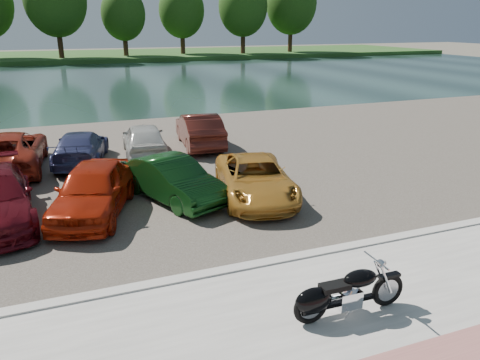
# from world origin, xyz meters

# --- Properties ---
(ground) EXTENTS (200.00, 200.00, 0.00)m
(ground) POSITION_xyz_m (0.00, 0.00, 0.00)
(ground) COLOR #595447
(ground) RESTS_ON ground
(promenade) EXTENTS (60.00, 6.00, 0.10)m
(promenade) POSITION_xyz_m (0.00, -1.00, 0.05)
(promenade) COLOR #9E9B95
(promenade) RESTS_ON ground
(kerb) EXTENTS (60.00, 0.30, 0.14)m
(kerb) POSITION_xyz_m (0.00, 2.00, 0.07)
(kerb) COLOR #9E9B95
(kerb) RESTS_ON ground
(parking_lot) EXTENTS (60.00, 18.00, 0.04)m
(parking_lot) POSITION_xyz_m (0.00, 11.00, 0.02)
(parking_lot) COLOR #3D3831
(parking_lot) RESTS_ON ground
(river) EXTENTS (120.00, 40.00, 0.00)m
(river) POSITION_xyz_m (0.00, 40.00, 0.00)
(river) COLOR #1A2F2B
(river) RESTS_ON ground
(far_bank) EXTENTS (120.00, 24.00, 0.60)m
(far_bank) POSITION_xyz_m (0.00, 72.00, 0.30)
(far_bank) COLOR #26491A
(far_bank) RESTS_ON ground
(far_trees) EXTENTS (70.25, 10.68, 12.52)m
(far_trees) POSITION_xyz_m (4.36, 65.79, 7.49)
(far_trees) COLOR #341F13
(far_trees) RESTS_ON far_bank
(motorcycle) EXTENTS (2.33, 0.75, 1.05)m
(motorcycle) POSITION_xyz_m (0.32, -0.35, 0.56)
(motorcycle) COLOR black
(motorcycle) RESTS_ON promenade
(car_4) EXTENTS (3.09, 4.71, 1.49)m
(car_4) POSITION_xyz_m (-3.47, 6.52, 0.79)
(car_4) COLOR #A8210B
(car_4) RESTS_ON parking_lot
(car_5) EXTENTS (2.74, 4.24, 1.32)m
(car_5) POSITION_xyz_m (-1.09, 6.84, 0.70)
(car_5) COLOR #0E3511
(car_5) RESTS_ON parking_lot
(car_6) EXTENTS (3.01, 4.90, 1.27)m
(car_6) POSITION_xyz_m (1.35, 6.09, 0.67)
(car_6) COLOR #BC812B
(car_6) RESTS_ON parking_lot
(car_10) EXTENTS (2.73, 5.38, 1.46)m
(car_10) POSITION_xyz_m (-6.05, 12.10, 0.77)
(car_10) COLOR maroon
(car_10) RESTS_ON parking_lot
(car_11) EXTENTS (2.62, 4.61, 1.26)m
(car_11) POSITION_xyz_m (-3.50, 12.09, 0.67)
(car_11) COLOR navy
(car_11) RESTS_ON parking_lot
(car_12) EXTENTS (1.99, 4.19, 1.38)m
(car_12) POSITION_xyz_m (-1.00, 12.25, 0.73)
(car_12) COLOR silver
(car_12) RESTS_ON parking_lot
(car_13) EXTENTS (2.03, 4.62, 1.47)m
(car_13) POSITION_xyz_m (1.57, 12.94, 0.78)
(car_13) COLOR #4C1A14
(car_13) RESTS_ON parking_lot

